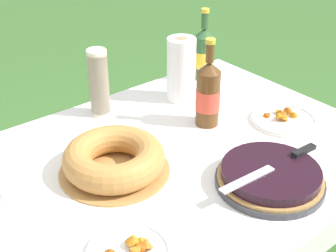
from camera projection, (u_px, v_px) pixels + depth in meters
garden_table at (151, 185)px, 1.48m from camera, size 1.56×1.00×0.70m
tablecloth at (150, 171)px, 1.46m from camera, size 1.57×1.01×0.10m
berry_tart at (270, 177)px, 1.36m from camera, size 0.32×0.32×0.06m
serving_knife at (278, 163)px, 1.36m from camera, size 0.38×0.04×0.01m
bundt_cake at (114, 159)px, 1.40m from camera, size 0.34×0.34×0.09m
cup_stack at (99, 83)px, 1.68m from camera, size 0.07×0.07×0.25m
cider_bottle_green at (204, 54)px, 1.97m from camera, size 0.08×0.08×0.30m
cider_bottle_amber at (208, 94)px, 1.62m from camera, size 0.09×0.09×0.32m
snack_plate_near at (283, 119)px, 1.69m from camera, size 0.24×0.24×0.05m
snack_plate_right at (130, 252)px, 1.12m from camera, size 0.21×0.21×0.06m
paper_towel_roll at (181, 70)px, 1.79m from camera, size 0.11×0.11×0.25m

